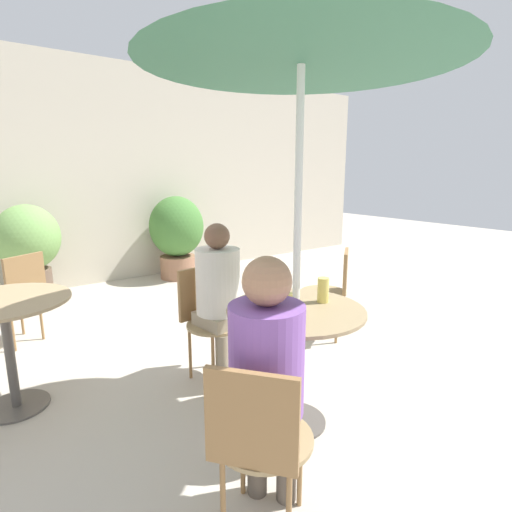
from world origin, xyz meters
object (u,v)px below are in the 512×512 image
cafe_table_far (6,325)px  beer_glass_2 (286,307)px  bistro_chair_3 (334,285)px  seated_person_0 (219,290)px  potted_plant_0 (28,246)px  seated_person_1 (267,369)px  potted_plant_1 (177,232)px  bistro_chair_0 (207,312)px  umbrella (302,36)px  cafe_table_near (295,333)px  beer_glass_1 (268,286)px  bistro_chair_2 (20,290)px  bistro_chair_1 (258,436)px  beer_glass_0 (323,290)px

cafe_table_far → beer_glass_2: size_ratio=5.02×
bistro_chair_3 → seated_person_0: (-1.28, -0.07, 0.20)m
cafe_table_far → potted_plant_0: (0.43, 2.34, 0.11)m
seated_person_1 → potted_plant_1: size_ratio=1.02×
bistro_chair_0 → umbrella: size_ratio=0.35×
bistro_chair_0 → bistro_chair_3: 1.31m
cafe_table_near → beer_glass_1: size_ratio=4.27×
bistro_chair_2 → seated_person_0: (1.10, -1.61, 0.20)m
bistro_chair_0 → beer_glass_2: (-0.06, -0.97, 0.32)m
bistro_chair_1 → seated_person_0: (0.57, 1.24, 0.20)m
bistro_chair_3 → seated_person_0: bearing=-36.1°
bistro_chair_2 → seated_person_0: 1.96m
cafe_table_far → umbrella: bearing=-41.2°
bistro_chair_0 → seated_person_0: 0.25m
seated_person_0 → bistro_chair_1: bearing=-123.1°
beer_glass_0 → cafe_table_near: bearing=177.7°
bistro_chair_1 → potted_plant_0: (-0.29, 4.09, 0.19)m
cafe_table_far → bistro_chair_3: (2.57, -0.44, -0.08)m
bistro_chair_0 → bistro_chair_2: size_ratio=1.00×
cafe_table_far → seated_person_0: 1.39m
potted_plant_0 → seated_person_0: bearing=-73.3°
beer_glass_1 → bistro_chair_2: bearing=118.9°
beer_glass_2 → bistro_chair_3: bearing=33.5°
bistro_chair_1 → potted_plant_1: bearing=-59.6°
seated_person_1 → beer_glass_1: bearing=-76.5°
umbrella → beer_glass_2: bearing=-146.8°
seated_person_1 → cafe_table_far: bearing=-11.7°
cafe_table_far → bistro_chair_0: 1.32m
bistro_chair_1 → potted_plant_0: size_ratio=0.71×
potted_plant_1 → seated_person_1: bearing=-110.2°
seated_person_0 → umbrella: umbrella is taller
umbrella → seated_person_1: bearing=-141.6°
cafe_table_near → bistro_chair_2: bearing=117.5°
cafe_table_near → bistro_chair_2: bistro_chair_2 is taller
potted_plant_0 → potted_plant_1: size_ratio=0.98×
beer_glass_2 → umbrella: bearing=33.2°
cafe_table_near → bistro_chair_1: bistro_chair_1 is taller
bistro_chair_3 → seated_person_1: size_ratio=0.69×
bistro_chair_2 → cafe_table_far: bearing=51.3°
potted_plant_0 → umbrella: 3.99m
seated_person_1 → beer_glass_0: 0.90m
bistro_chair_1 → potted_plant_1: potted_plant_1 is taller
potted_plant_0 → potted_plant_1: (1.90, 0.07, -0.02)m
beer_glass_1 → umbrella: bearing=-78.0°
potted_plant_1 → cafe_table_far: bearing=-134.1°
seated_person_1 → potted_plant_1: seated_person_1 is taller
beer_glass_1 → seated_person_1: bearing=-128.2°
cafe_table_far → seated_person_0: size_ratio=0.67×
bistro_chair_0 → potted_plant_0: bearing=98.8°
cafe_table_near → potted_plant_1: bearing=75.5°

